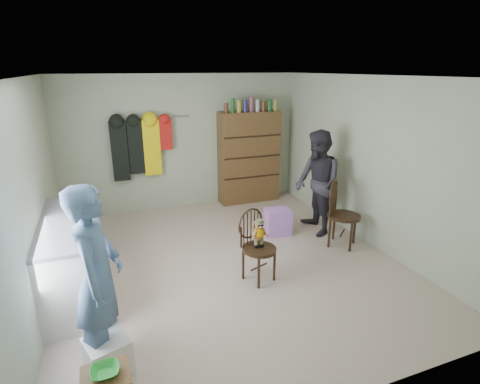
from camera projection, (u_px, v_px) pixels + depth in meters
name	position (u px, v px, depth m)	size (l,w,h in m)	color
ground_plane	(229.00, 262.00, 5.25)	(5.00, 5.00, 0.00)	beige
room_walls	(215.00, 144.00, 5.22)	(5.00, 5.00, 5.00)	#B2BC9E
counter	(73.00, 256.00, 4.43)	(0.64, 1.86, 0.94)	silver
bowl	(105.00, 371.00, 2.69)	(0.21, 0.21, 0.05)	green
plastic_tub	(108.00, 356.00, 3.32)	(0.35, 0.34, 0.34)	white
chair_front	(257.00, 240.00, 4.69)	(0.53, 0.53, 0.93)	black
chair_far	(340.00, 211.00, 5.61)	(0.65, 0.65, 1.03)	black
striped_bag	(278.00, 222.00, 6.09)	(0.40, 0.31, 0.42)	#E572CA
person_left	(98.00, 279.00, 3.23)	(0.63, 0.41, 1.72)	slate
person_right	(317.00, 183.00, 5.96)	(0.82, 0.64, 1.69)	#2D2B33
dresser	(249.00, 157.00, 7.42)	(1.20, 0.39, 2.07)	brown
coat_rack	(140.00, 147.00, 6.68)	(1.42, 0.12, 1.09)	#99999E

